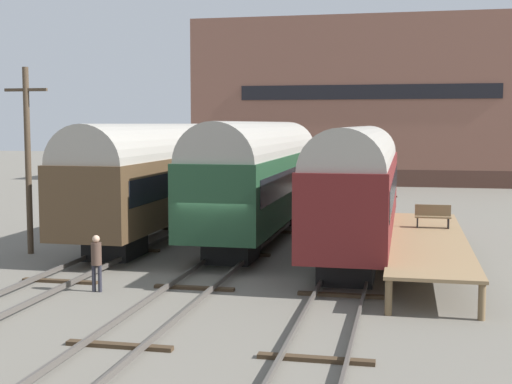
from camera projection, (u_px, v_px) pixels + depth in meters
ground_plane at (219, 270)px, 25.37m from camera, size 200.00×200.00×0.00m
track_left at (98, 261)px, 26.30m from camera, size 2.60×60.00×0.26m
track_middle at (219, 266)px, 25.36m from camera, size 2.60×60.00×0.26m
track_right at (348, 272)px, 24.41m from camera, size 2.60×60.00×0.26m
train_car_maroon at (359, 181)px, 28.73m from camera, size 2.84×16.62×5.10m
train_car_brown at (164, 172)px, 33.19m from camera, size 3.12×17.58×5.21m
train_car_green at (260, 173)px, 32.16m from camera, size 3.14×16.34×5.30m
station_platform at (428, 240)px, 25.83m from camera, size 2.74×14.15×1.09m
bench at (433, 215)px, 28.28m from camera, size 1.40×0.40×0.91m
person_worker at (96, 258)px, 22.03m from camera, size 0.32×0.32×1.78m
utility_pole at (28, 157)px, 28.28m from camera, size 1.80×0.24×7.43m
warehouse_building at (371, 103)px, 64.79m from camera, size 30.42×12.54×14.19m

